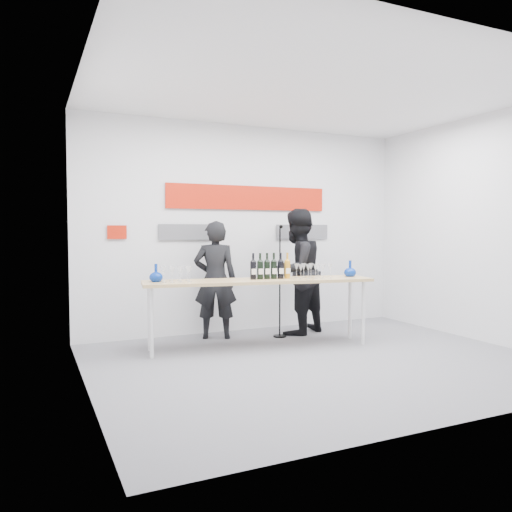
{
  "coord_description": "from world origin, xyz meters",
  "views": [
    {
      "loc": [
        -2.97,
        -4.74,
        1.48
      ],
      "look_at": [
        -0.34,
        0.98,
        1.15
      ],
      "focal_mm": 35.0,
      "sensor_mm": 36.0,
      "label": 1
    }
  ],
  "objects_px": {
    "presenter_left": "(215,280)",
    "presenter_right": "(297,271)",
    "tasting_table": "(259,285)",
    "mic_stand": "(280,303)"
  },
  "relations": [
    {
      "from": "tasting_table",
      "to": "presenter_right",
      "type": "distance_m",
      "value": 1.01
    },
    {
      "from": "mic_stand",
      "to": "presenter_right",
      "type": "bearing_deg",
      "value": 21.33
    },
    {
      "from": "tasting_table",
      "to": "mic_stand",
      "type": "bearing_deg",
      "value": 49.92
    },
    {
      "from": "presenter_left",
      "to": "presenter_right",
      "type": "height_order",
      "value": "presenter_right"
    },
    {
      "from": "presenter_left",
      "to": "presenter_right",
      "type": "relative_size",
      "value": 0.9
    },
    {
      "from": "tasting_table",
      "to": "mic_stand",
      "type": "height_order",
      "value": "mic_stand"
    },
    {
      "from": "presenter_left",
      "to": "presenter_right",
      "type": "bearing_deg",
      "value": -167.25
    },
    {
      "from": "tasting_table",
      "to": "presenter_left",
      "type": "height_order",
      "value": "presenter_left"
    },
    {
      "from": "tasting_table",
      "to": "presenter_left",
      "type": "relative_size",
      "value": 1.83
    },
    {
      "from": "tasting_table",
      "to": "presenter_left",
      "type": "xyz_separation_m",
      "value": [
        -0.31,
        0.75,
        0.0
      ]
    }
  ]
}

